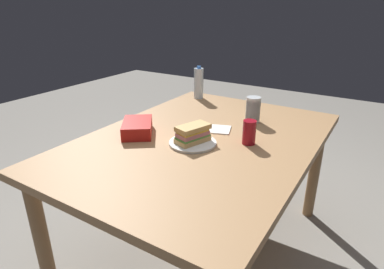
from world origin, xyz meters
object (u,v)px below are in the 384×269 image
object	(u,v)px
soda_can_red	(249,132)
dining_table	(202,152)
paper_plate	(192,143)
sandwich	(192,134)
plastic_cup_stack	(253,109)
chip_bag	(137,128)
water_bottle_tall	(199,83)

from	to	relation	value
soda_can_red	dining_table	bearing A→B (deg)	104.28
paper_plate	sandwich	world-z (taller)	sandwich
sandwich	plastic_cup_stack	xyz separation A→B (m)	(0.46, -0.13, 0.02)
soda_can_red	chip_bag	distance (m)	0.59
paper_plate	chip_bag	distance (m)	0.32
paper_plate	soda_can_red	bearing A→B (deg)	-57.48
dining_table	paper_plate	xyz separation A→B (m)	(-0.09, 0.00, 0.09)
sandwich	soda_can_red	xyz separation A→B (m)	(0.15, -0.24, 0.01)
dining_table	chip_bag	size ratio (longest dim) A/B	6.68
sandwich	soda_can_red	bearing A→B (deg)	-58.26
water_bottle_tall	paper_plate	bearing A→B (deg)	-151.36
soda_can_red	chip_bag	xyz separation A→B (m)	(-0.19, 0.56, -0.03)
sandwich	paper_plate	bearing A→B (deg)	-171.87
paper_plate	sandwich	size ratio (longest dim) A/B	1.17
sandwich	water_bottle_tall	world-z (taller)	water_bottle_tall
plastic_cup_stack	sandwich	bearing A→B (deg)	164.04
soda_can_red	chip_bag	world-z (taller)	soda_can_red
paper_plate	sandwich	xyz separation A→B (m)	(0.00, 0.00, 0.05)
soda_can_red	sandwich	bearing A→B (deg)	121.74
water_bottle_tall	plastic_cup_stack	world-z (taller)	water_bottle_tall
paper_plate	plastic_cup_stack	size ratio (longest dim) A/B	1.60
water_bottle_tall	plastic_cup_stack	xyz separation A→B (m)	(-0.26, -0.53, -0.04)
soda_can_red	water_bottle_tall	size ratio (longest dim) A/B	0.52
soda_can_red	water_bottle_tall	distance (m)	0.86
paper_plate	plastic_cup_stack	world-z (taller)	plastic_cup_stack
dining_table	plastic_cup_stack	world-z (taller)	plastic_cup_stack
sandwich	plastic_cup_stack	world-z (taller)	plastic_cup_stack
dining_table	sandwich	world-z (taller)	sandwich
paper_plate	water_bottle_tall	distance (m)	0.84
dining_table	soda_can_red	distance (m)	0.28
dining_table	paper_plate	size ratio (longest dim) A/B	6.46
paper_plate	chip_bag	world-z (taller)	chip_bag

